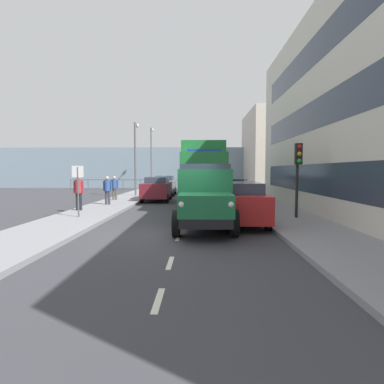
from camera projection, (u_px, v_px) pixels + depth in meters
ground_plane at (188, 208)px, 19.18m from camera, size 80.00×80.00×0.00m
sidewalk_left at (268, 207)px, 19.07m from camera, size 2.76×36.83×0.15m
sidewalk_right at (108, 206)px, 19.28m from camera, size 2.76×36.83×0.15m
road_centreline_markings at (187, 209)px, 18.35m from camera, size 0.12×32.29×0.01m
building_far_block at (276, 151)px, 36.34m from camera, size 6.38×10.34×8.58m
sea_horizon at (194, 168)px, 40.38m from camera, size 80.00×0.80×5.00m
seawall_railing at (193, 182)px, 36.89m from camera, size 28.08×0.08×1.20m
truck_vintage_green at (205, 198)px, 12.02m from camera, size 2.17×5.64×2.43m
lorry_cargo_green at (203, 172)px, 19.96m from camera, size 2.58×8.20×3.87m
car_red_kerbside_near at (240, 203)px, 13.23m from camera, size 1.87×4.56×1.72m
car_black_kerbside_1 at (228, 193)px, 19.03m from camera, size 1.91×4.45×1.72m
car_teal_kerbside_2 at (221, 187)px, 25.31m from camera, size 1.90×3.82×1.72m
car_silver_kerbside_3 at (217, 184)px, 30.72m from camera, size 1.79×4.11×1.72m
car_maroon_oppositeside_0 at (157, 189)px, 23.39m from camera, size 1.91×4.18×1.72m
car_grey_oppositeside_1 at (165, 185)px, 28.78m from camera, size 1.83×4.09×1.72m
pedestrian_by_lamp at (79, 189)px, 16.72m from camera, size 0.53×0.34×1.82m
pedestrian_couple_a at (107, 188)px, 19.54m from camera, size 0.53×0.34×1.70m
pedestrian_with_bag at (115, 186)px, 22.70m from camera, size 0.53×0.34×1.64m
traffic_light_near at (298, 164)px, 13.97m from camera, size 0.28×0.41×3.20m
lamp_post_promenade at (136, 152)px, 26.66m from camera, size 0.32×1.14×5.92m
lamp_post_far at (152, 153)px, 36.54m from camera, size 0.32×1.14×6.79m
street_sign at (78, 182)px, 14.32m from camera, size 0.50×0.07×2.25m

